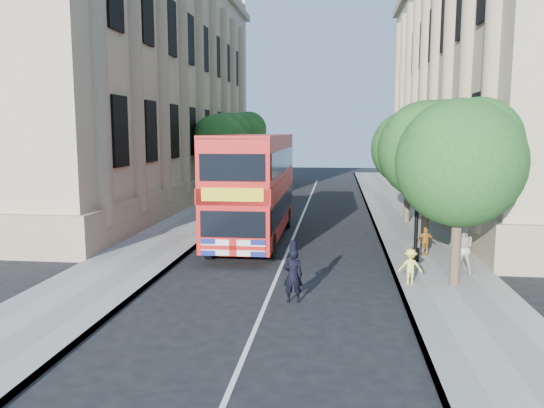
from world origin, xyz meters
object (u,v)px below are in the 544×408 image
(double_decker_bus, at_px, (254,184))
(box_van, at_px, (251,195))
(lamp_post, at_px, (417,199))
(woman_pedestrian, at_px, (462,248))
(police_constable, at_px, (293,276))

(double_decker_bus, relative_size, box_van, 2.09)
(lamp_post, height_order, woman_pedestrian, lamp_post)
(woman_pedestrian, bearing_deg, box_van, -46.24)
(double_decker_bus, bearing_deg, woman_pedestrian, -32.63)
(lamp_post, relative_size, box_van, 1.04)
(lamp_post, xyz_separation_m, woman_pedestrian, (1.33, -1.53, -1.51))
(double_decker_bus, bearing_deg, box_van, 100.31)
(woman_pedestrian, bearing_deg, lamp_post, -44.64)
(box_van, xyz_separation_m, police_constable, (3.67, -14.71, -0.57))
(police_constable, bearing_deg, box_van, -84.32)
(box_van, bearing_deg, lamp_post, -52.05)
(box_van, distance_m, woman_pedestrian, 14.55)
(lamp_post, bearing_deg, police_constable, -130.22)
(double_decker_bus, height_order, police_constable, double_decker_bus)
(lamp_post, height_order, police_constable, lamp_post)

